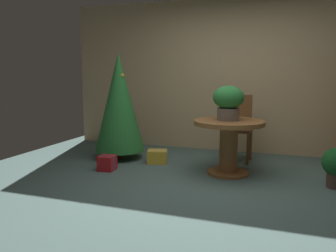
% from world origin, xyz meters
% --- Properties ---
extents(ground_plane, '(6.60, 6.60, 0.00)m').
position_xyz_m(ground_plane, '(0.00, 0.00, 0.00)').
color(ground_plane, '#4C6660').
extents(back_wall_panel, '(6.00, 0.10, 2.60)m').
position_xyz_m(back_wall_panel, '(0.00, 2.20, 1.30)').
color(back_wall_panel, tan).
rests_on(back_wall_panel, ground_plane).
extents(round_dining_table, '(0.93, 0.93, 0.73)m').
position_xyz_m(round_dining_table, '(0.17, 0.72, 0.49)').
color(round_dining_table, brown).
rests_on(round_dining_table, ground_plane).
extents(flower_vase, '(0.41, 0.41, 0.46)m').
position_xyz_m(flower_vase, '(0.15, 0.74, 0.99)').
color(flower_vase, '#665B51').
rests_on(flower_vase, round_dining_table).
extents(wooden_chair_far, '(0.42, 0.38, 1.02)m').
position_xyz_m(wooden_chair_far, '(0.17, 1.52, 0.57)').
color(wooden_chair_far, brown).
rests_on(wooden_chair_far, ground_plane).
extents(holiday_tree, '(0.78, 0.78, 1.65)m').
position_xyz_m(holiday_tree, '(-1.61, 1.02, 0.89)').
color(holiday_tree, brown).
rests_on(holiday_tree, ground_plane).
extents(gift_box_red, '(0.23, 0.23, 0.21)m').
position_xyz_m(gift_box_red, '(-1.46, 0.34, 0.10)').
color(gift_box_red, red).
rests_on(gift_box_red, ground_plane).
extents(gift_box_gold, '(0.35, 0.33, 0.19)m').
position_xyz_m(gift_box_gold, '(-0.94, 0.95, 0.10)').
color(gift_box_gold, gold).
rests_on(gift_box_gold, ground_plane).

